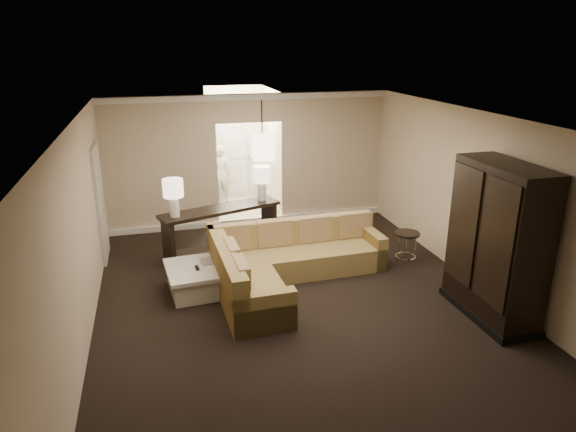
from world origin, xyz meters
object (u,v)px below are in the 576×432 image
object	(u,v)px
console_table	(221,226)
sectional_sofa	(284,263)
coffee_table	(201,278)
armoire	(496,246)
person	(220,171)
drink_table	(407,241)

from	to	relation	value
console_table	sectional_sofa	bearing A→B (deg)	-80.75
sectional_sofa	coffee_table	world-z (taller)	sectional_sofa
armoire	console_table	bearing A→B (deg)	135.88
coffee_table	person	bearing A→B (deg)	78.23
sectional_sofa	person	xyz separation A→B (m)	(-0.40, 4.66, 0.45)
coffee_table	drink_table	size ratio (longest dim) A/B	2.02
armoire	person	bearing A→B (deg)	115.22
console_table	coffee_table	bearing A→B (deg)	-128.82
sectional_sofa	console_table	bearing A→B (deg)	115.85
armoire	person	world-z (taller)	armoire
sectional_sofa	armoire	bearing A→B (deg)	-36.05
sectional_sofa	armoire	world-z (taller)	armoire
drink_table	person	size ratio (longest dim) A/B	0.35
sectional_sofa	person	size ratio (longest dim) A/B	1.86
console_table	armoire	distance (m)	4.83
drink_table	person	xyz separation A→B (m)	(-2.76, 4.40, 0.41)
sectional_sofa	drink_table	xyz separation A→B (m)	(2.36, 0.26, 0.05)
person	console_table	bearing A→B (deg)	83.04
armoire	drink_table	distance (m)	2.18
console_table	person	world-z (taller)	person
console_table	armoire	size ratio (longest dim) A/B	1.03
coffee_table	console_table	xyz separation A→B (m)	(0.55, 1.49, 0.31)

